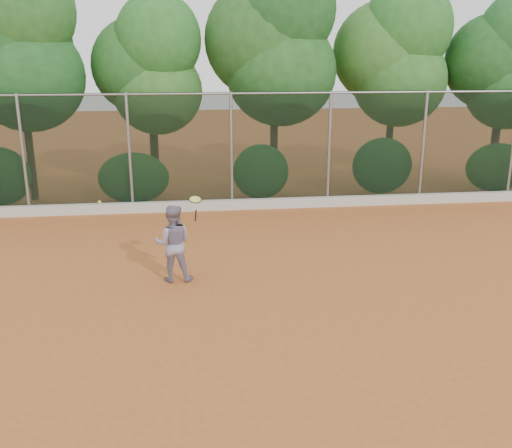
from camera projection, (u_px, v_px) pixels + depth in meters
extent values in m
plane|color=#AF5D29|center=(262.00, 301.00, 10.91)|extent=(80.00, 80.00, 0.00)
cube|color=beige|center=(233.00, 205.00, 17.36)|extent=(24.00, 0.20, 0.30)
imported|color=gray|center=(173.00, 243.00, 11.72)|extent=(0.82, 0.66, 1.62)
cube|color=black|center=(231.00, 151.00, 17.07)|extent=(24.00, 0.01, 3.50)
cylinder|color=gray|center=(231.00, 93.00, 16.59)|extent=(24.00, 0.06, 0.06)
cylinder|color=gray|center=(23.00, 156.00, 16.37)|extent=(0.09, 0.09, 3.50)
cylinder|color=gray|center=(130.00, 154.00, 16.72)|extent=(0.09, 0.09, 3.50)
cylinder|color=gray|center=(231.00, 151.00, 17.07)|extent=(0.09, 0.09, 3.50)
cylinder|color=gray|center=(329.00, 150.00, 17.43)|extent=(0.09, 0.09, 3.50)
cylinder|color=gray|center=(423.00, 148.00, 17.78)|extent=(0.09, 0.09, 3.50)
cylinder|color=#422F19|center=(31.00, 155.00, 18.22)|extent=(0.24, 0.24, 2.90)
ellipsoid|color=#286928|center=(27.00, 76.00, 17.45)|extent=(3.50, 2.90, 3.40)
ellipsoid|color=#276225|center=(9.00, 42.00, 17.40)|extent=(3.80, 3.10, 3.70)
ellipsoid|color=#34732C|center=(23.00, 10.00, 16.83)|extent=(3.10, 2.60, 3.20)
cylinder|color=#3A2716|center=(155.00, 158.00, 19.14)|extent=(0.28, 0.28, 2.40)
ellipsoid|color=#2D5F20|center=(158.00, 91.00, 18.44)|extent=(2.90, 2.40, 2.80)
ellipsoid|color=#1F511C|center=(141.00, 65.00, 18.43)|extent=(3.20, 2.70, 3.10)
ellipsoid|color=#215C1F|center=(158.00, 39.00, 17.80)|extent=(2.70, 2.30, 2.90)
cylinder|color=#472C1B|center=(274.00, 148.00, 19.24)|extent=(0.26, 0.26, 3.00)
ellipsoid|color=#316F2A|center=(281.00, 72.00, 18.45)|extent=(3.60, 3.00, 3.50)
ellipsoid|color=#346D29|center=(265.00, 40.00, 18.39)|extent=(3.90, 3.20, 3.80)
ellipsoid|color=#266327|center=(286.00, 9.00, 17.83)|extent=(3.20, 2.70, 3.30)
cylinder|color=#492D1C|center=(389.00, 149.00, 19.95)|extent=(0.24, 0.24, 2.70)
ellipsoid|color=#275B1F|center=(400.00, 80.00, 19.21)|extent=(3.20, 2.70, 3.10)
ellipsoid|color=#2A5C1F|center=(384.00, 53.00, 19.18)|extent=(3.50, 2.90, 3.40)
ellipsoid|color=#205B1F|center=(408.00, 27.00, 18.64)|extent=(3.00, 2.50, 3.10)
cylinder|color=#442B1A|center=(494.00, 152.00, 20.04)|extent=(0.28, 0.28, 2.50)
ellipsoid|color=#30712B|center=(509.00, 86.00, 19.32)|extent=(3.00, 2.50, 2.90)
ellipsoid|color=#286426|center=(493.00, 62.00, 19.32)|extent=(3.30, 2.80, 3.20)
ellipsoid|color=#36762D|center=(134.00, 178.00, 17.74)|extent=(2.20, 1.16, 1.60)
ellipsoid|color=#2F772D|center=(261.00, 172.00, 18.18)|extent=(1.80, 1.04, 1.76)
ellipsoid|color=#276828|center=(382.00, 166.00, 18.62)|extent=(2.00, 1.10, 1.84)
ellipsoid|color=#336F2A|center=(497.00, 167.00, 19.14)|extent=(2.16, 1.12, 1.64)
cylinder|color=black|center=(196.00, 216.00, 11.46)|extent=(0.05, 0.13, 0.26)
torus|color=black|center=(195.00, 199.00, 11.30)|extent=(0.31, 0.30, 0.12)
cylinder|color=#CFE042|center=(195.00, 199.00, 11.30)|extent=(0.26, 0.25, 0.09)
sphere|color=#C5D430|center=(100.00, 202.00, 11.30)|extent=(0.07, 0.07, 0.07)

